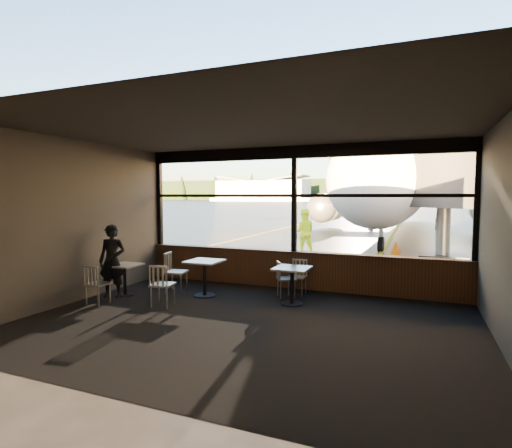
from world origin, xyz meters
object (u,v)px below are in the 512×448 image
Objects in this scene: jet_bridge at (443,192)px; chair_left_s at (98,284)px; chair_mid_s at (163,285)px; ground_crew at (304,232)px; chair_near_w at (286,279)px; chair_mid_w at (176,272)px; cafe_table_mid at (205,278)px; chair_near_n at (297,277)px; cone_nose at (396,247)px; airliner at (404,151)px; passenger at (112,261)px; cafe_table_near at (292,286)px; cafe_table_left at (125,280)px.

chair_left_s is (-7.01, -8.48, -2.01)m from jet_bridge.
chair_mid_s is 8.13m from ground_crew.
chair_near_w is at bearing -118.58° from jet_bridge.
chair_mid_w is 0.54× the size of ground_crew.
chair_mid_s is 1.22m from chair_mid_w.
cafe_table_mid and chair_near_n have the same top height.
cone_nose is at bearing 135.02° from jet_bridge.
jet_bridge reaches higher than ground_crew.
jet_bridge is at bearing 46.37° from chair_mid_s.
airliner reaches higher than chair_mid_s.
cafe_table_mid is at bearing 67.07° from ground_crew.
ground_crew is at bearing -100.40° from airliner.
cafe_table_mid is 0.50× the size of passenger.
passenger is at bearing 162.83° from chair_mid_s.
cafe_table_near is at bearing -1.81° from passenger.
ground_crew reaches higher than chair_mid_s.
chair_near_n is 0.50× the size of passenger.
cafe_table_near is (-3.21, -6.95, -2.04)m from jet_bridge.
chair_left_s reaches higher than chair_near_n.
passenger reaches higher than chair_mid_w.
airliner is 14.94m from ground_crew.
cafe_table_near is 0.88× the size of chair_mid_s.
jet_bridge reaches higher than cafe_table_left.
chair_left_s is (-0.95, -1.50, -0.05)m from chair_mid_w.
cafe_table_mid is (-2.06, -0.08, 0.02)m from cafe_table_near.
airliner reaches higher than chair_mid_w.
cafe_table_left is 0.88× the size of chair_near_w.
ground_crew is at bearing -74.90° from chair_near_n.
cafe_table_mid is (-5.26, -7.03, -2.02)m from jet_bridge.
chair_mid_s reaches higher than cafe_table_mid.
airliner is 40.44× the size of chair_left_s.
chair_near_n is 1.49× the size of cone_nose.
chair_near_w is at bearing 19.36° from cafe_table_left.
chair_near_w is (-0.30, 0.53, 0.02)m from cafe_table_near.
cafe_table_mid is 0.46× the size of ground_crew.
cafe_table_near is 7.12m from ground_crew.
cone_nose is (0.20, -12.36, -5.02)m from airliner.
chair_left_s is at bearing 56.12° from ground_crew.
cafe_table_left is 1.45m from chair_mid_s.
cafe_table_mid is at bearing 9.52° from passenger.
ground_crew reaches higher than chair_left_s.
jet_bridge is 3.07m from cone_nose.
jet_bridge is at bearing 128.39° from chair_mid_w.
chair_mid_w is at bearing 57.37° from chair_left_s.
ground_crew reaches higher than chair_near_n.
chair_near_n is (-1.59, -20.03, -4.89)m from airliner.
chair_near_n is at bearing 32.27° from chair_left_s.
jet_bridge is 6.76× the size of passenger.
chair_near_n is (-0.12, 0.82, 0.02)m from cafe_table_near.
jet_bridge is 9.01m from cafe_table_mid.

